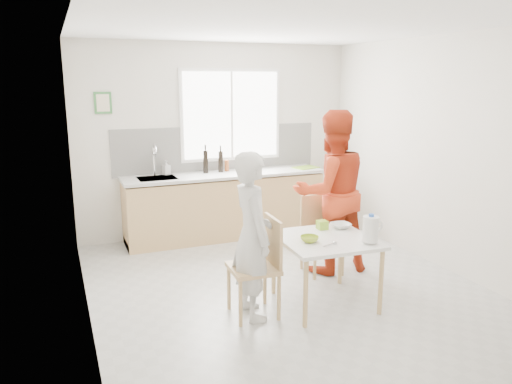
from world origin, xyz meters
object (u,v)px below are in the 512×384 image
(bowl_white, at_px, (341,226))
(milk_jug, at_px, (371,229))
(chair_left, at_px, (260,262))
(wine_bottle_a, at_px, (206,162))
(chair_far, at_px, (320,230))
(person_white, at_px, (252,236))
(person_red, at_px, (331,192))
(wine_bottle_b, at_px, (221,161))
(dining_table, at_px, (326,245))
(bowl_green, at_px, (310,239))

(bowl_white, height_order, milk_jug, milk_jug)
(chair_left, xyz_separation_m, wine_bottle_a, (0.23, 2.54, 0.56))
(chair_far, relative_size, bowl_white, 4.32)
(person_white, relative_size, person_red, 0.84)
(chair_far, height_order, wine_bottle_a, wine_bottle_a)
(chair_left, height_order, bowl_white, chair_left)
(person_white, relative_size, milk_jug, 5.92)
(person_red, relative_size, wine_bottle_b, 6.23)
(dining_table, bearing_deg, bowl_white, 36.93)
(bowl_green, bearing_deg, wine_bottle_a, 95.28)
(dining_table, xyz_separation_m, chair_left, (-0.68, 0.03, -0.09))
(chair_left, distance_m, person_red, 1.46)
(wine_bottle_b, bearing_deg, dining_table, -84.93)
(person_white, height_order, wine_bottle_a, person_white)
(bowl_green, relative_size, wine_bottle_a, 0.55)
(person_red, relative_size, bowl_green, 10.64)
(bowl_green, height_order, wine_bottle_b, wine_bottle_b)
(bowl_green, bearing_deg, chair_far, 54.73)
(chair_left, relative_size, bowl_white, 4.58)
(chair_left, bearing_deg, wine_bottle_b, 172.75)
(bowl_white, distance_m, wine_bottle_b, 2.41)
(chair_left, distance_m, bowl_green, 0.52)
(chair_far, height_order, person_red, person_red)
(milk_jug, xyz_separation_m, wine_bottle_a, (-0.75, 2.87, 0.25))
(chair_far, distance_m, person_white, 1.41)
(chair_left, bearing_deg, bowl_green, 84.04)
(person_white, height_order, person_red, person_red)
(person_red, xyz_separation_m, bowl_white, (-0.20, -0.54, -0.23))
(chair_left, xyz_separation_m, chair_far, (1.07, 0.76, -0.03))
(wine_bottle_b, bearing_deg, chair_left, -100.13)
(chair_far, height_order, wine_bottle_b, wine_bottle_b)
(bowl_green, bearing_deg, chair_left, 171.16)
(person_white, bearing_deg, milk_jug, -104.47)
(person_white, bearing_deg, person_red, -56.86)
(dining_table, bearing_deg, bowl_green, -168.84)
(person_red, distance_m, milk_jug, 1.10)
(wine_bottle_a, xyz_separation_m, wine_bottle_b, (0.22, -0.01, -0.01))
(bowl_green, bearing_deg, wine_bottle_b, 90.54)
(person_red, bearing_deg, wine_bottle_a, -59.20)
(dining_table, xyz_separation_m, wine_bottle_b, (-0.23, 2.56, 0.46))
(bowl_green, distance_m, milk_jug, 0.58)
(chair_left, height_order, milk_jug, milk_jug)
(person_white, distance_m, bowl_green, 0.57)
(person_red, xyz_separation_m, bowl_green, (-0.71, -0.82, -0.22))
(bowl_green, xyz_separation_m, wine_bottle_a, (-0.24, 2.61, 0.37))
(bowl_green, xyz_separation_m, bowl_white, (0.51, 0.27, -0.00))
(chair_left, bearing_deg, chair_far, 128.46)
(person_white, bearing_deg, dining_table, -90.00)
(dining_table, distance_m, chair_far, 0.90)
(person_white, xyz_separation_m, wine_bottle_b, (0.53, 2.52, 0.28))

